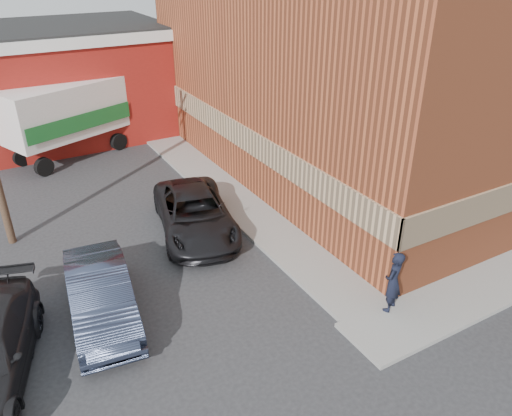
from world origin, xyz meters
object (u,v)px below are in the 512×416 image
sedan (101,295)px  box_truck (79,112)px  warehouse (6,87)px  man (393,282)px  brick_building (379,58)px  suv_a (195,214)px

sedan → box_truck: size_ratio=0.61×
warehouse → box_truck: (2.65, -3.74, -0.75)m
warehouse → man: size_ratio=8.94×
brick_building → sedan: bearing=-158.8°
brick_building → suv_a: brick_building is taller
sedan → man: bearing=-21.1°
sedan → suv_a: (4.06, 3.04, -0.02)m
warehouse → brick_building: bearing=-37.2°
warehouse → man: bearing=-70.4°
warehouse → sedan: 16.67m
suv_a → box_truck: 9.99m
brick_building → man: brick_building is taller
warehouse → box_truck: warehouse is taller
man → suv_a: size_ratio=0.35×
box_truck → suv_a: bearing=-102.6°
brick_building → warehouse: size_ratio=1.12×
suv_a → box_truck: bearing=112.5°
brick_building → man: (-7.30, -9.25, -3.65)m
brick_building → box_truck: bearing=148.5°
warehouse → sedan: bearing=-89.2°
suv_a → sedan: bearing=-130.3°
man → sedan: size_ratio=0.40×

